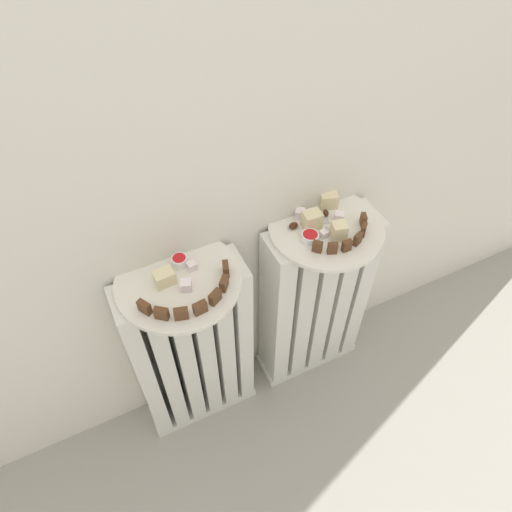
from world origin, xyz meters
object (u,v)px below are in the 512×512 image
radiator_left (193,352)px  radiator_right (314,303)px  plate_left (179,280)px  fork (327,228)px  jam_bowl_left (180,261)px  jam_bowl_right (310,237)px  plate_right (326,227)px

radiator_left → radiator_right: bearing=0.0°
plate_left → fork: (0.41, -0.01, 0.01)m
radiator_right → plate_left: (-0.41, -0.00, 0.35)m
jam_bowl_left → radiator_left: bearing=-114.8°
jam_bowl_right → radiator_right: bearing=21.1°
radiator_right → fork: fork is taller
radiator_left → plate_left: bearing=0.0°
radiator_right → plate_right: plate_right is taller
jam_bowl_left → fork: 0.40m
radiator_right → plate_right: bearing=-90.0°
plate_right → fork: fork is taller
fork → plate_right: bearing=74.0°
plate_left → plate_right: 0.41m
jam_bowl_right → fork: size_ratio=0.49×
radiator_right → jam_bowl_left: (-0.40, 0.04, 0.37)m
jam_bowl_right → plate_right: bearing=21.1°
plate_left → plate_right: size_ratio=1.00×
plate_left → jam_bowl_left: size_ratio=7.78×
plate_left → jam_bowl_left: jam_bowl_left is taller
jam_bowl_right → fork: (0.06, 0.01, -0.01)m
radiator_left → plate_right: bearing=0.0°
plate_left → radiator_right: bearing=0.0°
radiator_left → jam_bowl_left: (0.02, 0.04, 0.37)m
plate_right → jam_bowl_left: jam_bowl_left is taller
jam_bowl_right → fork: 0.06m
plate_right → jam_bowl_right: bearing=-158.9°
fork → jam_bowl_left: bearing=172.4°
radiator_left → jam_bowl_right: (0.35, -0.03, 0.36)m
jam_bowl_left → jam_bowl_right: jam_bowl_left is taller
radiator_left → plate_left: 0.35m
jam_bowl_left → plate_right: bearing=-6.0°
jam_bowl_right → plate_left: bearing=175.9°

